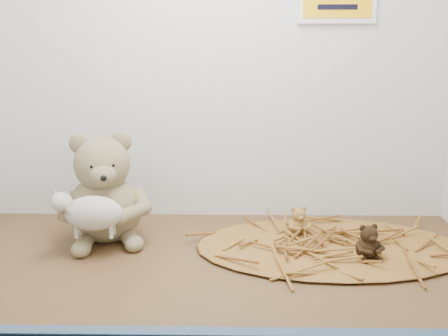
# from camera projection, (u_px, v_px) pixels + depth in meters

# --- Properties ---
(alcove_shell) EXTENTS (1.20, 0.60, 0.90)m
(alcove_shell) POSITION_uv_depth(u_px,v_px,m) (205.00, 38.00, 0.99)
(alcove_shell) COLOR #3E2515
(alcove_shell) RESTS_ON ground
(straw_bed) EXTENTS (0.59, 0.34, 0.01)m
(straw_bed) POSITION_uv_depth(u_px,v_px,m) (330.00, 246.00, 1.10)
(straw_bed) COLOR brown
(straw_bed) RESTS_ON shelf_floor
(main_teddy) EXTENTS (0.25, 0.26, 0.25)m
(main_teddy) POSITION_uv_depth(u_px,v_px,m) (103.00, 187.00, 1.12)
(main_teddy) COLOR #94875B
(main_teddy) RESTS_ON shelf_floor
(toy_lamb) EXTENTS (0.16, 0.10, 0.10)m
(toy_lamb) POSITION_uv_depth(u_px,v_px,m) (94.00, 213.00, 1.05)
(toy_lamb) COLOR beige
(toy_lamb) RESTS_ON main_teddy
(mini_teddy_tan) EXTENTS (0.06, 0.07, 0.07)m
(mini_teddy_tan) POSITION_uv_depth(u_px,v_px,m) (298.00, 219.00, 1.15)
(mini_teddy_tan) COLOR olive
(mini_teddy_tan) RESTS_ON straw_bed
(mini_teddy_brown) EXTENTS (0.07, 0.07, 0.07)m
(mini_teddy_brown) POSITION_uv_depth(u_px,v_px,m) (368.00, 240.00, 1.03)
(mini_teddy_brown) COLOR black
(mini_teddy_brown) RESTS_ON straw_bed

